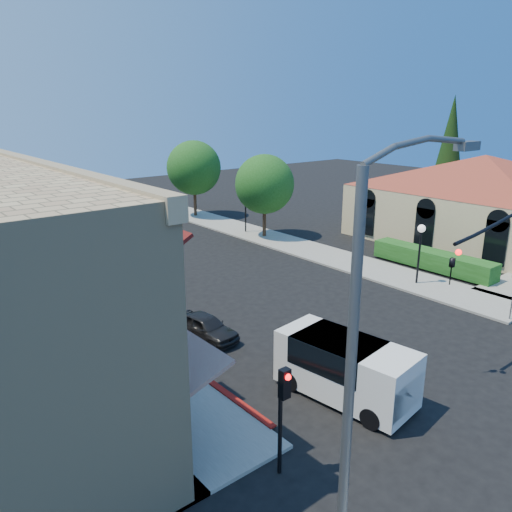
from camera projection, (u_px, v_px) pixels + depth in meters
ground at (474, 395)px, 17.82m from camera, size 120.00×120.00×0.00m
sidewalk_left at (10, 264)px, 32.49m from camera, size 3.50×50.00×0.12m
sidewalk_right at (227, 225)px, 43.12m from camera, size 3.50×50.00×0.12m
curb_red_strip at (190, 370)px, 19.56m from camera, size 0.25×10.00×0.06m
mission_building at (482, 189)px, 38.62m from camera, size 30.12×30.12×6.40m
hedge at (431, 270)px, 31.59m from camera, size 1.40×8.00×1.10m
conifer_far at (450, 146)px, 46.33m from camera, size 3.20×3.20×11.00m
street_tree_a at (265, 184)px, 38.26m from camera, size 4.56×4.56×6.48m
street_tree_b at (194, 168)px, 45.57m from camera, size 4.94×4.94×7.02m
secondary_signal at (283, 402)px, 13.34m from camera, size 0.28×0.42×3.32m
cobra_streetlight at (363, 366)px, 9.27m from camera, size 3.60×0.25×9.31m
lamppost_left_near at (148, 316)px, 17.80m from camera, size 0.44×0.44×3.57m
lamppost_left_far at (31, 239)px, 28.17m from camera, size 0.44×0.44×3.57m
lamppost_right_near at (421, 239)px, 28.12m from camera, size 0.44×0.44×3.57m
lamppost_right_far at (245, 200)px, 39.98m from camera, size 0.44×0.44×3.57m
white_van at (347, 366)px, 17.35m from camera, size 2.70×5.07×2.15m
parked_car_a at (206, 327)px, 22.02m from camera, size 1.79×3.50×1.14m
parked_car_b at (105, 277)px, 28.33m from camera, size 1.65×3.77×1.21m
parked_car_c at (59, 257)px, 32.42m from camera, size 1.79×3.79×1.07m
parked_car_d at (46, 233)px, 38.44m from camera, size 2.10×4.29×1.17m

